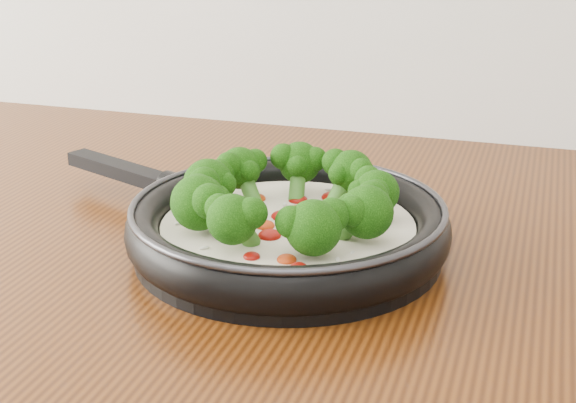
% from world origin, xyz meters
% --- Properties ---
extents(skillet, '(0.48, 0.37, 0.08)m').
position_xyz_m(skillet, '(-0.15, 1.07, 0.93)').
color(skillet, black).
rests_on(skillet, counter).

